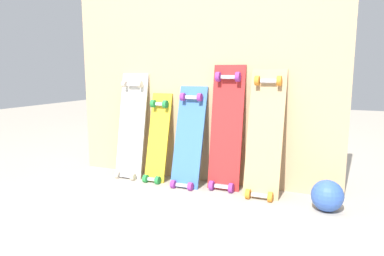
% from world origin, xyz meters
% --- Properties ---
extents(ground_plane, '(12.00, 12.00, 0.00)m').
position_xyz_m(ground_plane, '(0.00, 0.00, 0.00)').
color(ground_plane, '#A89E8E').
extents(plywood_wall_panel, '(2.11, 0.04, 1.58)m').
position_xyz_m(plywood_wall_panel, '(0.00, 0.07, 0.79)').
color(plywood_wall_panel, tan).
rests_on(plywood_wall_panel, ground).
extents(skateboard_white, '(0.23, 0.23, 0.90)m').
position_xyz_m(skateboard_white, '(-0.54, -0.05, 0.38)').
color(skateboard_white, silver).
rests_on(skateboard_white, ground).
extents(skateboard_yellow, '(0.17, 0.24, 0.74)m').
position_xyz_m(skateboard_yellow, '(-0.30, -0.06, 0.30)').
color(skateboard_yellow, gold).
rests_on(skateboard_yellow, ground).
extents(skateboard_blue, '(0.22, 0.28, 0.80)m').
position_xyz_m(skateboard_blue, '(-0.03, -0.07, 0.33)').
color(skateboard_blue, '#386BAD').
rests_on(skateboard_blue, ground).
extents(skateboard_red, '(0.23, 0.21, 0.95)m').
position_xyz_m(skateboard_red, '(0.25, -0.04, 0.41)').
color(skateboard_red, '#B22626').
rests_on(skateboard_red, ground).
extents(skateboard_natural, '(0.24, 0.28, 0.93)m').
position_xyz_m(skateboard_natural, '(0.53, -0.07, 0.40)').
color(skateboard_natural, tan).
rests_on(skateboard_natural, ground).
extents(rubber_ball, '(0.19, 0.19, 0.19)m').
position_xyz_m(rubber_ball, '(0.95, -0.21, 0.10)').
color(rubber_ball, '#3359B2').
rests_on(rubber_ball, ground).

